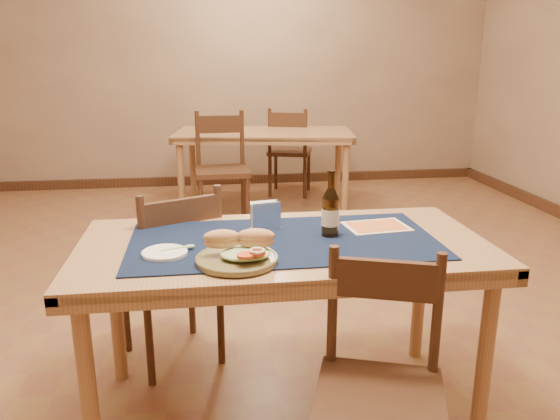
{
  "coord_description": "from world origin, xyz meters",
  "views": [
    {
      "loc": [
        -0.3,
        -2.81,
        1.46
      ],
      "look_at": [
        0.0,
        -0.7,
        0.85
      ],
      "focal_mm": 35.0,
      "sensor_mm": 36.0,
      "label": 1
    }
  ],
  "objects": [
    {
      "name": "chair_main_far",
      "position": [
        -0.47,
        -0.36,
        0.47
      ],
      "size": [
        0.55,
        0.55,
        0.9
      ],
      "color": "#412517",
      "rests_on": "ground"
    },
    {
      "name": "menu_card",
      "position": [
        0.42,
        -0.69,
        0.76
      ],
      "size": [
        0.28,
        0.22,
        0.01
      ],
      "color": "#FEE6C0",
      "rests_on": "placemat"
    },
    {
      "name": "chair_back_near",
      "position": [
        -0.15,
        1.89,
        0.52
      ],
      "size": [
        0.47,
        0.47,
        0.99
      ],
      "color": "#412517",
      "rests_on": "ground"
    },
    {
      "name": "sandwich_plate",
      "position": [
        -0.19,
        -1.01,
        0.79
      ],
      "size": [
        0.29,
        0.29,
        0.11
      ],
      "color": "olive",
      "rests_on": "placemat"
    },
    {
      "name": "beer_bottle",
      "position": [
        0.19,
        -0.77,
        0.85
      ],
      "size": [
        0.07,
        0.07,
        0.27
      ],
      "color": "#4C2D0D",
      "rests_on": "placemat"
    },
    {
      "name": "placemat",
      "position": [
        0.0,
        -0.8,
        0.75
      ],
      "size": [
        1.2,
        0.6,
        0.01
      ],
      "primitive_type": "cube",
      "color": "#0F1A38",
      "rests_on": "main_table"
    },
    {
      "name": "fork",
      "position": [
        -0.4,
        -0.87,
        0.77
      ],
      "size": [
        0.12,
        0.05,
        0.0
      ],
      "color": "#98E57E",
      "rests_on": "side_plate"
    },
    {
      "name": "back_table",
      "position": [
        0.28,
        2.44,
        0.67
      ],
      "size": [
        1.79,
        1.08,
        0.75
      ],
      "color": "#A2784C",
      "rests_on": "ground"
    },
    {
      "name": "main_table",
      "position": [
        0.0,
        -0.8,
        0.67
      ],
      "size": [
        1.6,
        0.8,
        0.75
      ],
      "color": "#A2784C",
      "rests_on": "ground"
    },
    {
      "name": "baseboard",
      "position": [
        0.0,
        0.0,
        0.05
      ],
      "size": [
        6.0,
        7.0,
        0.1
      ],
      "color": "#412517",
      "rests_on": "ground"
    },
    {
      "name": "chair_back_far",
      "position": [
        0.6,
        2.87,
        0.49
      ],
      "size": [
        0.54,
        0.54,
        0.94
      ],
      "color": "#412517",
      "rests_on": "ground"
    },
    {
      "name": "room",
      "position": [
        0.0,
        0.0,
        1.4
      ],
      "size": [
        6.04,
        7.04,
        2.84
      ],
      "color": "brown",
      "rests_on": "ground"
    },
    {
      "name": "napkin_holder",
      "position": [
        -0.05,
        -0.64,
        0.81
      ],
      "size": [
        0.14,
        0.07,
        0.12
      ],
      "color": "white",
      "rests_on": "placemat"
    },
    {
      "name": "side_plate",
      "position": [
        -0.45,
        -0.9,
        0.76
      ],
      "size": [
        0.17,
        0.17,
        0.01
      ],
      "color": "white",
      "rests_on": "placemat"
    },
    {
      "name": "chair_main_near",
      "position": [
        0.23,
        -1.37,
        0.45
      ],
      "size": [
        0.5,
        0.5,
        0.86
      ],
      "color": "#412517",
      "rests_on": "ground"
    }
  ]
}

